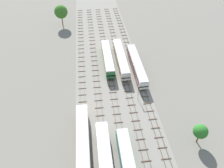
{
  "coord_description": "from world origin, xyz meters",
  "views": [
    {
      "loc": [
        -6.37,
        2.27,
        46.26
      ],
      "look_at": [
        0.0,
        54.84,
        1.5
      ],
      "focal_mm": 35.69,
      "sensor_mm": 36.0,
      "label": 1
    }
  ],
  "objects": [
    {
      "name": "diesel_railcar_centre_left_farther",
      "position": [
        0.0,
        68.08,
        2.6
      ],
      "size": [
        2.96,
        20.5,
        3.8
      ],
      "color": "#286638",
      "rests_on": "ground"
    },
    {
      "name": "track_left",
      "position": [
        -4.69,
        57.0,
        0.14
      ],
      "size": [
        2.4,
        126.0,
        0.29
      ],
      "color": "#47382D",
      "rests_on": "ground"
    },
    {
      "name": "lineside_tree_1",
      "position": [
        -17.42,
        101.2,
        6.72
      ],
      "size": [
        5.9,
        5.9,
        9.69
      ],
      "color": "#4C331E",
      "rests_on": "ground"
    },
    {
      "name": "lineside_tree_0",
      "position": [
        18.21,
        32.19,
        4.04
      ],
      "size": [
        3.49,
        3.49,
        5.8
      ],
      "color": "#4C331E",
      "rests_on": "ground"
    },
    {
      "name": "track_centre_right",
      "position": [
        9.38,
        57.0,
        0.14
      ],
      "size": [
        2.4,
        126.0,
        0.29
      ],
      "color": "#47382D",
      "rests_on": "ground"
    },
    {
      "name": "track_centre",
      "position": [
        4.69,
        57.0,
        0.14
      ],
      "size": [
        2.4,
        126.0,
        0.29
      ],
      "color": "#47382D",
      "rests_on": "ground"
    },
    {
      "name": "passenger_coach_left_near",
      "position": [
        -4.69,
        26.82,
        2.61
      ],
      "size": [
        2.96,
        22.0,
        3.8
      ],
      "color": "white",
      "rests_on": "ground"
    },
    {
      "name": "track_centre_left",
      "position": [
        0.0,
        57.0,
        0.14
      ],
      "size": [
        2.4,
        126.0,
        0.29
      ],
      "color": "#47382D",
      "rests_on": "ground"
    },
    {
      "name": "track_far_left",
      "position": [
        -9.38,
        57.0,
        0.14
      ],
      "size": [
        2.4,
        126.0,
        0.29
      ],
      "color": "#47382D",
      "rests_on": "ground"
    },
    {
      "name": "ground_plane",
      "position": [
        0.0,
        56.0,
        0.0
      ],
      "size": [
        480.0,
        480.0,
        0.0
      ],
      "primitive_type": "plane",
      "color": "slate"
    },
    {
      "name": "passenger_coach_centre_right_midfar",
      "position": [
        9.38,
        62.52,
        2.61
      ],
      "size": [
        2.96,
        22.0,
        3.8
      ],
      "color": "beige",
      "rests_on": "ground"
    },
    {
      "name": "passenger_coach_centre_far",
      "position": [
        4.69,
        67.41,
        2.61
      ],
      "size": [
        2.96,
        22.0,
        3.8
      ],
      "color": "beige",
      "rests_on": "ground"
    },
    {
      "name": "ballast_bed",
      "position": [
        0.0,
        56.0,
        0.0
      ],
      "size": [
        22.75,
        176.0,
        0.01
      ],
      "primitive_type": "cube",
      "color": "gray",
      "rests_on": "ground"
    },
    {
      "name": "signal_post_nearest",
      "position": [
        7.03,
        48.88,
        3.05
      ],
      "size": [
        0.28,
        0.47,
        4.75
      ],
      "color": "gray",
      "rests_on": "ground"
    },
    {
      "name": "diesel_railcar_far_left_mid",
      "position": [
        -9.38,
        34.26,
        2.6
      ],
      "size": [
        2.96,
        20.5,
        3.8
      ],
      "color": "white",
      "rests_on": "ground"
    }
  ]
}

